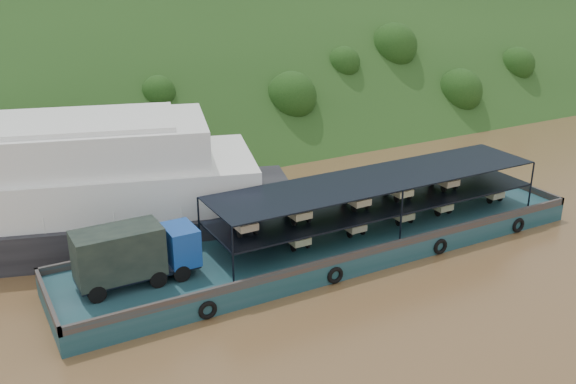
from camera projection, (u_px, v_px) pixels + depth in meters
ground at (336, 246)px, 42.37m from camera, size 160.00×160.00×0.00m
hillside at (162, 124)px, 71.84m from camera, size 140.00×39.60×39.60m
cargo_barge at (318, 241)px, 40.53m from camera, size 35.00×7.18×4.58m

